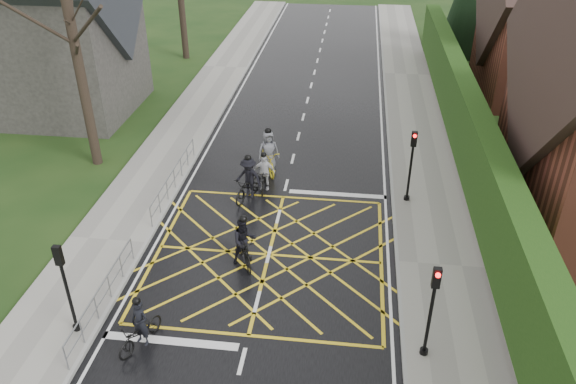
% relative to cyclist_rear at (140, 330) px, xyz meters
% --- Properties ---
extents(ground, '(120.00, 120.00, 0.00)m').
position_rel_cyclist_rear_xyz_m(ground, '(3.02, 4.71, -0.56)').
color(ground, black).
rests_on(ground, ground).
extents(road, '(9.00, 80.00, 0.01)m').
position_rel_cyclist_rear_xyz_m(road, '(3.02, 4.71, -0.55)').
color(road, black).
rests_on(road, ground).
extents(sidewalk_right, '(3.00, 80.00, 0.15)m').
position_rel_cyclist_rear_xyz_m(sidewalk_right, '(9.02, 4.71, -0.48)').
color(sidewalk_right, gray).
rests_on(sidewalk_right, ground).
extents(sidewalk_left, '(3.00, 80.00, 0.15)m').
position_rel_cyclist_rear_xyz_m(sidewalk_left, '(-2.98, 4.71, -0.48)').
color(sidewalk_left, gray).
rests_on(sidewalk_left, ground).
extents(stone_wall, '(0.50, 38.00, 0.70)m').
position_rel_cyclist_rear_xyz_m(stone_wall, '(10.77, 10.71, -0.21)').
color(stone_wall, slate).
rests_on(stone_wall, ground).
extents(hedge, '(0.90, 38.00, 2.80)m').
position_rel_cyclist_rear_xyz_m(hedge, '(10.77, 10.71, 1.54)').
color(hedge, '#16370F').
rests_on(hedge, stone_wall).
extents(house_far, '(9.80, 8.80, 10.30)m').
position_rel_cyclist_rear_xyz_m(house_far, '(17.77, 22.71, 3.80)').
color(house_far, brown).
rests_on(house_far, ground).
extents(church, '(8.80, 7.80, 11.00)m').
position_rel_cyclist_rear_xyz_m(church, '(-10.52, 16.71, 4.37)').
color(church, '#2D2B28').
rests_on(church, ground).
extents(railing_south, '(0.05, 5.04, 1.03)m').
position_rel_cyclist_rear_xyz_m(railing_south, '(-1.63, 1.21, 0.22)').
color(railing_south, slate).
rests_on(railing_south, ground).
extents(railing_north, '(0.05, 6.04, 1.03)m').
position_rel_cyclist_rear_xyz_m(railing_north, '(-1.63, 8.71, 0.23)').
color(railing_north, slate).
rests_on(railing_north, ground).
extents(traffic_light_ne, '(0.24, 0.31, 3.21)m').
position_rel_cyclist_rear_xyz_m(traffic_light_ne, '(8.12, 8.91, 1.10)').
color(traffic_light_ne, black).
rests_on(traffic_light_ne, ground).
extents(traffic_light_se, '(0.24, 0.31, 3.21)m').
position_rel_cyclist_rear_xyz_m(traffic_light_se, '(8.12, 0.51, 1.10)').
color(traffic_light_se, black).
rests_on(traffic_light_se, ground).
extents(traffic_light_sw, '(0.24, 0.31, 3.21)m').
position_rel_cyclist_rear_xyz_m(traffic_light_sw, '(-2.08, 0.22, 1.10)').
color(traffic_light_sw, black).
rests_on(traffic_light_sw, ground).
extents(cyclist_rear, '(1.24, 1.88, 1.73)m').
position_rel_cyclist_rear_xyz_m(cyclist_rear, '(0.00, 0.00, 0.00)').
color(cyclist_rear, black).
rests_on(cyclist_rear, ground).
extents(cyclist_back, '(1.29, 1.98, 1.93)m').
position_rel_cyclist_rear_xyz_m(cyclist_back, '(2.25, 4.18, 0.17)').
color(cyclist_back, black).
rests_on(cyclist_back, ground).
extents(cyclist_mid, '(1.33, 2.15, 1.98)m').
position_rel_cyclist_rear_xyz_m(cyclist_mid, '(1.60, 8.54, 0.16)').
color(cyclist_mid, black).
rests_on(cyclist_mid, ground).
extents(cyclist_front, '(0.96, 1.77, 1.75)m').
position_rel_cyclist_rear_xyz_m(cyclist_front, '(2.12, 9.27, 0.08)').
color(cyclist_front, black).
rests_on(cyclist_front, ground).
extents(cyclist_lead, '(1.51, 2.29, 2.10)m').
position_rel_cyclist_rear_xyz_m(cyclist_lead, '(2.05, 10.93, 0.17)').
color(cyclist_lead, gold).
rests_on(cyclist_lead, ground).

